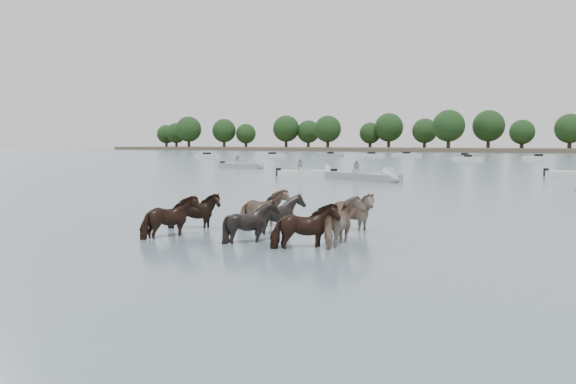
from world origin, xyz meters
The scene contains 8 objects.
ground centered at (0.00, 0.00, 0.00)m, with size 400.00×400.00×0.00m, color #4E6270.
shoreline centered at (-70.00, 150.00, 0.50)m, with size 160.00×30.00×1.00m, color #4C4233.
pony_herd centered at (1.29, 0.38, 0.43)m, with size 6.58×4.68×1.41m.
motorboat_a centered at (-9.72, 24.05, 0.23)m, with size 4.57×3.29×1.92m.
motorboat_b centered at (-4.70, 22.33, 0.22)m, with size 6.43×4.15×1.92m.
motorboat_f centered at (-21.77, 33.13, 0.23)m, with size 4.80×2.16×1.92m.
distant_flotilla centered at (-0.50, 74.29, 0.26)m, with size 105.67×27.67×0.93m.
treeline centered at (-70.68, 150.88, 6.58)m, with size 145.97×24.03×11.72m.
Camera 1 is at (9.15, -12.23, 2.48)m, focal length 35.27 mm.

